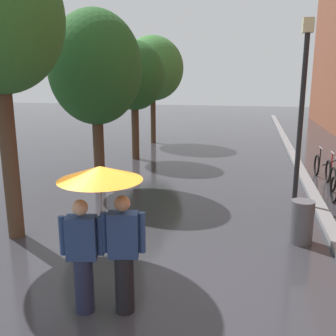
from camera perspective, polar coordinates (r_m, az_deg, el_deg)
ground_plane at (r=5.94m, az=-4.00°, el=-18.64°), size 80.00×80.00×0.00m
kerb_strip at (r=15.25m, az=18.58°, el=0.95°), size 0.30×36.00×0.12m
street_tree_1 at (r=11.22m, az=-10.78°, el=14.37°), size 2.63×2.63×5.00m
street_tree_2 at (r=14.97m, az=-5.05°, el=13.47°), size 2.32×2.32×4.52m
street_tree_3 at (r=18.80m, az=-2.29°, el=14.58°), size 2.93×2.93×5.09m
parked_bicycle_6 at (r=13.54m, az=23.42°, el=0.41°), size 1.10×0.74×0.96m
couple_under_umbrella at (r=5.11m, az=-9.82°, el=-7.37°), size 1.12×1.10×2.05m
street_lamp_post at (r=9.61m, az=19.36°, el=9.28°), size 0.24×0.24×4.45m
litter_bin at (r=7.90m, az=19.29°, el=-7.59°), size 0.44×0.44×0.85m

